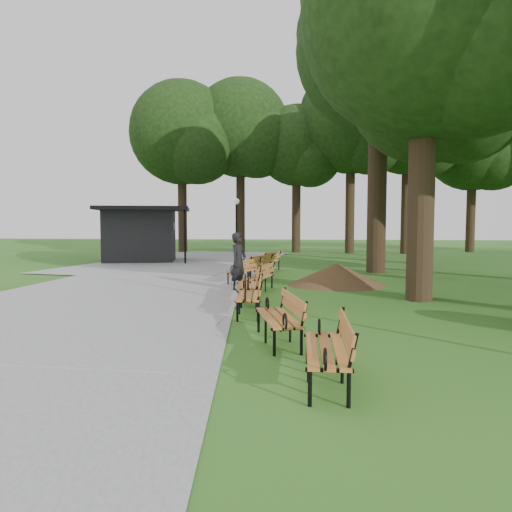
# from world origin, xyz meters

# --- Properties ---
(ground) EXTENTS (100.00, 100.00, 0.00)m
(ground) POSITION_xyz_m (0.00, 0.00, 0.00)
(ground) COLOR #285D1A
(ground) RESTS_ON ground
(path) EXTENTS (12.00, 38.00, 0.06)m
(path) POSITION_xyz_m (-4.00, 3.00, 0.03)
(path) COLOR gray
(path) RESTS_ON ground
(person) EXTENTS (0.67, 0.78, 1.81)m
(person) POSITION_xyz_m (-0.48, 3.03, 0.91)
(person) COLOR black
(person) RESTS_ON ground
(kiosk) EXTENTS (5.56, 5.09, 2.99)m
(kiosk) POSITION_xyz_m (-7.38, 13.53, 1.49)
(kiosk) COLOR black
(kiosk) RESTS_ON ground
(lamp_post) EXTENTS (0.32, 0.32, 3.41)m
(lamp_post) POSITION_xyz_m (-1.95, 12.81, 2.43)
(lamp_post) COLOR black
(lamp_post) RESTS_ON ground
(dirt_mound) EXTENTS (2.77, 2.77, 0.76)m
(dirt_mound) POSITION_xyz_m (2.66, 4.54, 0.38)
(dirt_mound) COLOR #47301C
(dirt_mound) RESTS_ON ground
(bench_0) EXTENTS (0.65, 1.90, 0.88)m
(bench_0) POSITION_xyz_m (1.83, -5.23, 0.44)
(bench_0) COLOR #B36429
(bench_0) RESTS_ON ground
(bench_1) EXTENTS (1.09, 2.00, 0.88)m
(bench_1) POSITION_xyz_m (1.09, -3.21, 0.44)
(bench_1) COLOR #B36429
(bench_1) RESTS_ON ground
(bench_2) EXTENTS (0.79, 1.95, 0.88)m
(bench_2) POSITION_xyz_m (0.28, -0.70, 0.44)
(bench_2) COLOR #B36429
(bench_2) RESTS_ON ground
(bench_3) EXTENTS (0.88, 1.97, 0.88)m
(bench_3) POSITION_xyz_m (0.05, 0.86, 0.44)
(bench_3) COLOR #B36429
(bench_3) RESTS_ON ground
(bench_4) EXTENTS (0.97, 1.98, 0.88)m
(bench_4) POSITION_xyz_m (0.16, 2.92, 0.44)
(bench_4) COLOR #B36429
(bench_4) RESTS_ON ground
(bench_5) EXTENTS (1.18, 2.00, 0.88)m
(bench_5) POSITION_xyz_m (-0.56, 4.98, 0.44)
(bench_5) COLOR #B36429
(bench_5) RESTS_ON ground
(bench_6) EXTENTS (1.37, 1.99, 0.88)m
(bench_6) POSITION_xyz_m (-0.34, 6.86, 0.44)
(bench_6) COLOR #B36429
(bench_6) RESTS_ON ground
(bench_7) EXTENTS (1.23, 2.00, 0.88)m
(bench_7) POSITION_xyz_m (-0.05, 8.97, 0.44)
(bench_7) COLOR #B36429
(bench_7) RESTS_ON ground
(lawn_tree_0) EXTENTS (6.60, 6.60, 10.90)m
(lawn_tree_0) POSITION_xyz_m (4.68, 1.72, 7.56)
(lawn_tree_0) COLOR black
(lawn_tree_0) RESTS_ON ground
(lawn_tree_1) EXTENTS (5.97, 5.97, 10.28)m
(lawn_tree_1) POSITION_xyz_m (6.06, 6.71, 7.25)
(lawn_tree_1) COLOR black
(lawn_tree_1) RESTS_ON ground
(lawn_tree_2) EXTENTS (6.96, 6.96, 12.82)m
(lawn_tree_2) POSITION_xyz_m (4.63, 9.05, 9.26)
(lawn_tree_2) COLOR black
(lawn_tree_2) RESTS_ON ground
(lawn_tree_4) EXTENTS (6.24, 6.24, 12.56)m
(lawn_tree_4) POSITION_xyz_m (7.67, 13.81, 9.34)
(lawn_tree_4) COLOR black
(lawn_tree_4) RESTS_ON ground
(tree_backdrop) EXTENTS (36.62, 10.22, 16.68)m
(tree_backdrop) POSITION_xyz_m (7.42, 22.99, 8.34)
(tree_backdrop) COLOR black
(tree_backdrop) RESTS_ON ground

